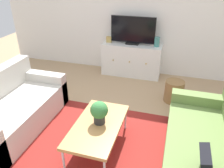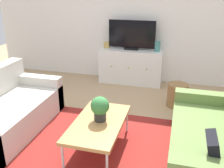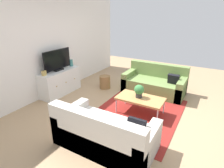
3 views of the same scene
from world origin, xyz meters
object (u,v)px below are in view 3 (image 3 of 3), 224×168
Objects in this scene: coffee_table at (140,99)px; mantel_clock at (44,73)px; tv_console at (60,82)px; potted_plant at (139,91)px; couch_left_side at (103,135)px; glass_vase at (71,63)px; couch_right_side at (155,83)px; wicker_basket at (105,82)px; flat_screen_tv at (57,60)px.

mantel_clock reaches higher than coffee_table.
mantel_clock reaches higher than tv_console.
tv_console is at bearing 92.03° from coffee_table.
potted_plant is 2.51m from mantel_clock.
couch_left_side is 8.69× the size of glass_vase.
tv_console is at bearing 122.21° from couch_right_side.
couch_left_side is 3.09m from glass_vase.
couch_right_side is 1.43m from potted_plant.
potted_plant is at bearing -178.12° from couch_right_side.
glass_vase is at bearing 117.14° from wicker_basket.
tv_console is 0.65m from flat_screen_tv.
tv_console is at bearing 59.83° from couch_left_side.
couch_left_side is at bearing -128.74° from glass_vase.
glass_vase is at bearing 112.24° from couch_right_side.
mantel_clock is at bearing 148.90° from wicker_basket.
flat_screen_tv is at bearing 2.18° from mantel_clock.
couch_right_side is (2.88, 0.00, 0.00)m from couch_left_side.
couch_left_side is 5.63× the size of potted_plant.
wicker_basket is at bearing 108.96° from couch_right_side.
couch_left_side and couch_right_side have the same top height.
potted_plant reaches higher than wicker_basket.
glass_vase reaches higher than couch_right_side.
couch_right_side is 1.54m from wicker_basket.
flat_screen_tv is at bearing 121.99° from couch_right_side.
couch_left_side is 2.79m from wicker_basket.
wicker_basket is (1.52, -0.92, -0.58)m from mantel_clock.
flat_screen_tv is (-0.00, 0.02, 0.65)m from tv_console.
flat_screen_tv is 2.36× the size of wicker_basket.
tv_console reaches higher than wicker_basket.
couch_left_side is at bearing 178.22° from potted_plant.
flat_screen_tv is at bearing 90.00° from tv_console.
flat_screen_tv reaches higher than couch_left_side.
mantel_clock is (-0.61, 2.46, 0.40)m from coffee_table.
couch_left_side is 1.85× the size of flat_screen_tv.
couch_left_side reaches higher than potted_plant.
couch_left_side reaches higher than wicker_basket.
flat_screen_tv is at bearing 136.72° from wicker_basket.
tv_console is (-0.10, 2.42, -0.22)m from potted_plant.
couch_right_side is at bearing 3.67° from coffee_table.
flat_screen_tv reaches higher than couch_right_side.
potted_plant is at bearing -87.71° from tv_console.
potted_plant is at bearing -120.85° from wicker_basket.
couch_right_side is 4.37× the size of wicker_basket.
flat_screen_tv is (-1.50, 2.39, 0.73)m from couch_right_side.
coffee_table is 2.54m from glass_vase.
wicker_basket is (0.90, 1.50, -0.37)m from potted_plant.
mantel_clock reaches higher than couch_right_side.
couch_left_side is 1.61× the size of coffee_table.
tv_console is 3.22× the size of wicker_basket.
coffee_table is at bearing -76.05° from mantel_clock.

